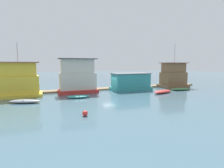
% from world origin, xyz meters
% --- Properties ---
extents(ground_plane, '(200.00, 200.00, 0.00)m').
position_xyz_m(ground_plane, '(0.00, 0.00, 0.00)').
color(ground_plane, '#426070').
extents(dock_walkway, '(42.40, 2.09, 0.30)m').
position_xyz_m(dock_walkway, '(0.00, 2.52, 0.15)').
color(dock_walkway, '#846B4C').
rests_on(dock_walkway, ground_plane).
extents(houseboat_yellow, '(7.02, 4.09, 7.84)m').
position_xyz_m(houseboat_yellow, '(-14.71, 0.24, 2.31)').
color(houseboat_yellow, gold).
rests_on(houseboat_yellow, ground_plane).
extents(houseboat_red, '(6.39, 3.29, 5.73)m').
position_xyz_m(houseboat_red, '(-5.63, 0.37, 2.57)').
color(houseboat_red, red).
rests_on(houseboat_red, ground_plane).
extents(houseboat_teal, '(7.32, 3.66, 3.18)m').
position_xyz_m(houseboat_teal, '(4.11, -0.16, 1.53)').
color(houseboat_teal, teal).
rests_on(houseboat_teal, ground_plane).
extents(houseboat_brown, '(5.85, 3.57, 8.88)m').
position_xyz_m(houseboat_brown, '(14.35, 0.15, 2.31)').
color(houseboat_brown, brown).
rests_on(houseboat_brown, ground_plane).
extents(dinghy_grey, '(4.01, 2.38, 0.45)m').
position_xyz_m(dinghy_grey, '(-13.30, -5.15, 0.23)').
color(dinghy_grey, gray).
rests_on(dinghy_grey, ground_plane).
extents(dinghy_teal, '(3.28, 1.61, 0.40)m').
position_xyz_m(dinghy_teal, '(-6.48, -4.30, 0.20)').
color(dinghy_teal, teal).
rests_on(dinghy_teal, ground_plane).
extents(dinghy_red, '(4.39, 2.50, 0.53)m').
position_xyz_m(dinghy_red, '(7.31, -5.39, 0.26)').
color(dinghy_red, red).
rests_on(dinghy_red, ground_plane).
extents(dinghy_green, '(4.00, 1.95, 0.41)m').
position_xyz_m(dinghy_green, '(12.69, -3.68, 0.21)').
color(dinghy_green, '#47844C').
rests_on(dinghy_green, ground_plane).
extents(mooring_post_centre, '(0.26, 0.26, 1.52)m').
position_xyz_m(mooring_post_centre, '(-11.71, 1.23, 0.76)').
color(mooring_post_centre, '#846B4C').
rests_on(mooring_post_centre, ground_plane).
extents(mooring_post_far_left, '(0.24, 0.24, 1.28)m').
position_xyz_m(mooring_post_far_left, '(4.62, 1.23, 0.64)').
color(mooring_post_far_left, brown).
rests_on(mooring_post_far_left, ground_plane).
extents(mooring_post_near_left, '(0.28, 0.28, 1.81)m').
position_xyz_m(mooring_post_near_left, '(-12.26, 1.23, 0.90)').
color(mooring_post_near_left, brown).
rests_on(mooring_post_near_left, ground_plane).
extents(buoy_red, '(0.51, 0.51, 0.51)m').
position_xyz_m(buoy_red, '(-7.74, -13.35, 0.26)').
color(buoy_red, red).
rests_on(buoy_red, ground_plane).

